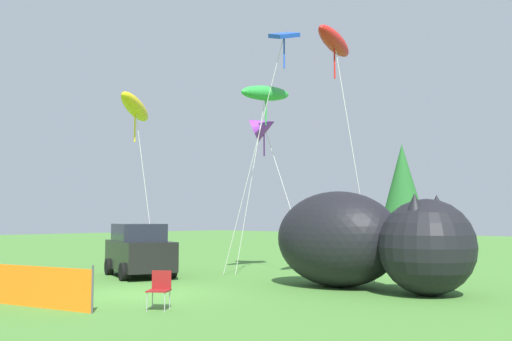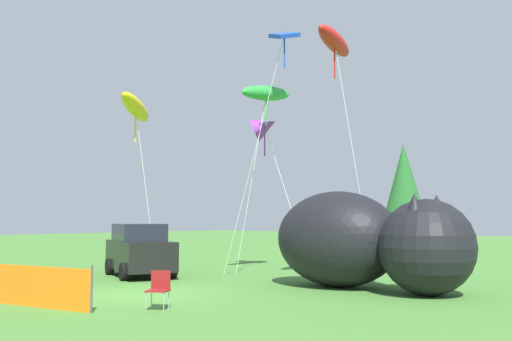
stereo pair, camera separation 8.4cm
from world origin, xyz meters
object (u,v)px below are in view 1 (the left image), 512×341
at_px(inflatable_cat, 363,243).
at_px(kite_yellow_hero, 135,108).
at_px(kite_green_fish, 266,94).
at_px(kite_purple_delta, 264,127).
at_px(kite_blue_box, 283,41).
at_px(parked_car, 139,250).
at_px(kite_red_lizard, 334,42).
at_px(folding_chair, 160,287).

distance_m(inflatable_cat, kite_yellow_hero, 9.75).
xyz_separation_m(kite_green_fish, kite_purple_delta, (-1.24, 1.27, -1.05)).
distance_m(kite_blue_box, kite_purple_delta, 4.12).
bearing_deg(kite_yellow_hero, inflatable_cat, 20.81).
bearing_deg(parked_car, kite_blue_box, 61.16).
bearing_deg(kite_red_lizard, folding_chair, -90.09).
bearing_deg(parked_car, kite_red_lizard, 45.17).
height_order(inflatable_cat, kite_yellow_hero, kite_yellow_hero).
distance_m(kite_green_fish, kite_blue_box, 2.23).
relative_size(kite_green_fish, kite_red_lizard, 0.89).
height_order(kite_green_fish, kite_yellow_hero, kite_green_fish).
bearing_deg(kite_blue_box, kite_green_fish, 163.11).
relative_size(folding_chair, kite_green_fish, 0.12).
xyz_separation_m(kite_blue_box, kite_purple_delta, (-2.45, 1.64, -2.89)).
bearing_deg(inflatable_cat, kite_yellow_hero, -159.69).
xyz_separation_m(parked_car, kite_green_fish, (2.92, 3.92, 6.21)).
bearing_deg(kite_blue_box, kite_red_lizard, -8.83).
bearing_deg(inflatable_cat, kite_purple_delta, 156.72).
height_order(kite_green_fish, kite_red_lizard, kite_red_lizard).
bearing_deg(kite_purple_delta, folding_chair, -61.52).
relative_size(kite_green_fish, kite_blue_box, 0.81).
relative_size(parked_car, kite_blue_box, 0.44).
xyz_separation_m(folding_chair, inflatable_cat, (1.50, 6.67, 0.87)).
distance_m(kite_green_fish, kite_yellow_hero, 5.23).
height_order(folding_chair, kite_green_fish, kite_green_fish).
bearing_deg(folding_chair, kite_yellow_hero, -155.59).
xyz_separation_m(folding_chair, kite_blue_box, (-2.68, 7.82, 8.47)).
height_order(kite_blue_box, kite_red_lizard, kite_blue_box).
relative_size(kite_green_fish, kite_yellow_hero, 1.13).
xyz_separation_m(kite_red_lizard, kite_purple_delta, (-5.14, 2.05, -2.15)).
height_order(inflatable_cat, kite_blue_box, kite_blue_box).
distance_m(parked_car, kite_blue_box, 9.71).
height_order(inflatable_cat, kite_purple_delta, kite_purple_delta).
xyz_separation_m(folding_chair, kite_red_lizard, (0.01, 7.40, 7.73)).
bearing_deg(kite_yellow_hero, folding_chair, -29.89).
distance_m(folding_chair, inflatable_cat, 6.89).
distance_m(inflatable_cat, kite_green_fish, 8.04).
bearing_deg(inflatable_cat, parked_car, -164.39).
bearing_deg(kite_green_fish, inflatable_cat, -15.73).
xyz_separation_m(kite_green_fish, kite_yellow_hero, (-2.49, -4.52, -0.89)).
xyz_separation_m(folding_chair, kite_yellow_hero, (-6.38, 3.67, 5.75)).
xyz_separation_m(parked_car, inflatable_cat, (8.31, 2.40, 0.44)).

